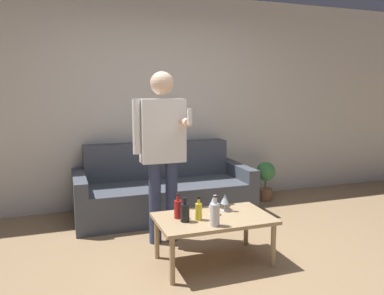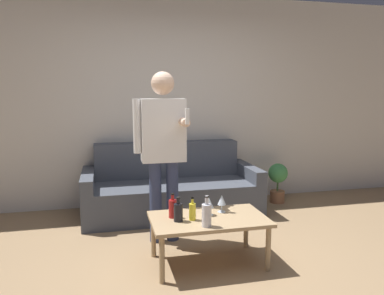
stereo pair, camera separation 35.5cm
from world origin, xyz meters
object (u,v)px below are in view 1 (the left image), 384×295
object	(u,v)px
coffee_table	(214,222)
person_standing_front	(162,144)
bottle_orange	(199,211)
couch	(163,189)

from	to	relation	value
coffee_table	person_standing_front	size ratio (longest dim) A/B	0.59
person_standing_front	bottle_orange	bearing A→B (deg)	-76.82
couch	bottle_orange	xyz separation A→B (m)	(-0.08, -1.49, 0.20)
coffee_table	person_standing_front	distance (m)	0.90
bottle_orange	person_standing_front	bearing A→B (deg)	103.18
couch	bottle_orange	bearing A→B (deg)	-93.19
coffee_table	bottle_orange	size ratio (longest dim) A/B	5.05
bottle_orange	coffee_table	bearing A→B (deg)	11.02
bottle_orange	person_standing_front	size ratio (longest dim) A/B	0.12
bottle_orange	person_standing_front	distance (m)	0.80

